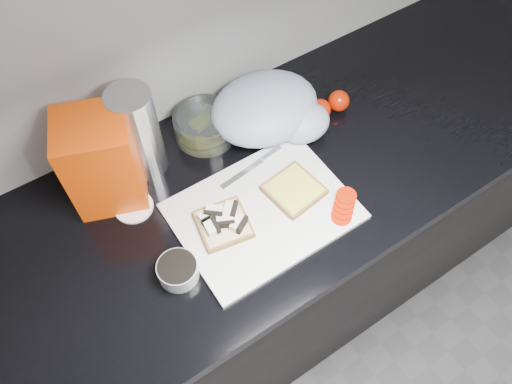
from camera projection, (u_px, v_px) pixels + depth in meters
base_cabinet at (239, 274)px, 1.59m from camera, size 3.50×0.60×0.86m
countertop at (234, 197)px, 1.21m from camera, size 3.50×0.64×0.04m
cutting_board at (263, 211)px, 1.16m from camera, size 0.40×0.30×0.01m
bread_left at (223, 223)px, 1.12m from camera, size 0.14×0.14×0.04m
bread_right at (294, 190)px, 1.18m from camera, size 0.14×0.14×0.02m
tomato_slices at (344, 206)px, 1.15m from camera, size 0.10×0.09×0.02m
knife at (259, 162)px, 1.23m from camera, size 0.19×0.03×0.01m
seed_tub at (178, 270)px, 1.06m from camera, size 0.09×0.09×0.04m
tub_lid at (134, 207)px, 1.17m from camera, size 0.12×0.12×0.01m
glass_bowl at (205, 125)px, 1.27m from camera, size 0.16×0.16×0.07m
bread_bag at (102, 161)px, 1.10m from camera, size 0.19×0.19×0.24m
steel_canister at (138, 133)px, 1.14m from camera, size 0.10×0.10×0.24m
grocery_bag at (270, 110)px, 1.26m from camera, size 0.30×0.27×0.13m
whole_tomatoes at (330, 105)px, 1.32m from camera, size 0.12×0.06×0.06m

